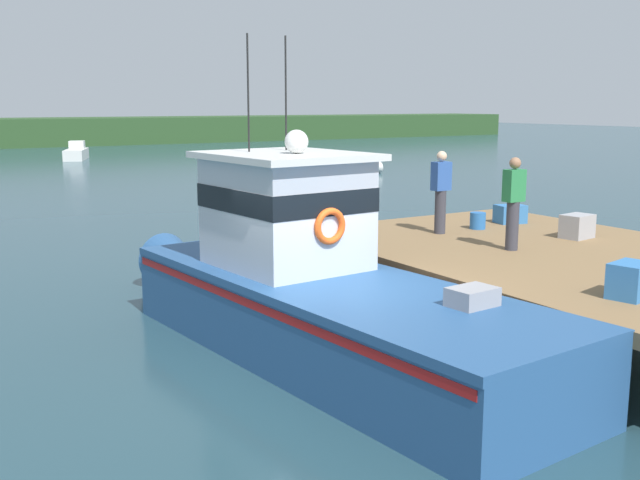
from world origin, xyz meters
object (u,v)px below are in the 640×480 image
Objects in this scene: mooring_buoy_outer at (310,178)px; mooring_buoy_inshore at (188,267)px; crate_stack_mid_dock at (510,214)px; crate_stack_near_edge at (631,280)px; crate_single_by_cleat at (577,226)px; bait_bucket at (478,221)px; deckhand_by_the_boat at (513,202)px; main_fishing_boat at (310,286)px; deckhand_further_back at (441,190)px; moored_boat_near_channel at (77,153)px; moored_boat_mid_harbor at (347,168)px.

mooring_buoy_inshore is at bearing -128.23° from mooring_buoy_outer.
crate_stack_near_edge is (-3.27, -5.44, 0.04)m from crate_stack_mid_dock.
mooring_buoy_outer is at bearing 72.66° from crate_single_by_cleat.
crate_stack_mid_dock is at bearing 10.93° from bait_bucket.
crate_stack_mid_dock is 0.37× the size of deckhand_by_the_boat.
main_fishing_boat is 6.09× the size of deckhand_by_the_boat.
crate_single_by_cleat is at bearing -107.34° from mooring_buoy_outer.
deckhand_further_back is (4.03, 1.77, 1.05)m from main_fishing_boat.
crate_stack_mid_dock is at bearing 6.33° from deckhand_further_back.
main_fishing_boat is 16.54× the size of crate_single_by_cleat.
main_fishing_boat is 16.54× the size of crate_stack_mid_dock.
deckhand_by_the_boat is at bearing -58.64° from mooring_buoy_inshore.
crate_single_by_cleat is at bearing -63.53° from bait_bucket.
crate_single_by_cleat is 4.57m from crate_stack_near_edge.
main_fishing_boat reaches higher than mooring_buoy_inshore.
moored_boat_near_channel is at bearing 88.94° from crate_single_by_cleat.
mooring_buoy_inshore is (-5.64, 5.85, -1.25)m from crate_single_by_cleat.
main_fishing_boat is 2.24× the size of moored_boat_mid_harbor.
mooring_buoy_outer is (5.94, -20.95, -0.24)m from moored_boat_near_channel.
deckhand_by_the_boat is 26.50m from moored_boat_mid_harbor.
crate_stack_mid_dock is at bearing -108.34° from mooring_buoy_outer.
crate_single_by_cleat is at bearing -42.64° from deckhand_further_back.
deckhand_by_the_boat reaches higher than crate_stack_near_edge.
deckhand_further_back is 4.51× the size of mooring_buoy_inshore.
moored_boat_mid_harbor is at bearing 28.58° from mooring_buoy_outer.
bait_bucket is 0.95× the size of mooring_buoy_outer.
bait_bucket is at bearing 62.15° from deckhand_by_the_boat.
crate_single_by_cleat is at bearing -113.28° from moored_boat_mid_harbor.
main_fishing_boat reaches higher than crate_single_by_cleat.
crate_stack_near_edge reaches higher than mooring_buoy_inshore.
deckhand_by_the_boat is 23.51m from mooring_buoy_outer.
crate_stack_near_edge is at bearing -111.31° from mooring_buoy_outer.
main_fishing_boat is at bearing -162.01° from crate_stack_mid_dock.
moored_boat_mid_harbor is (11.99, 23.58, -1.68)m from deckhand_by_the_boat.
bait_bucket is 24.22m from moored_boat_mid_harbor.
crate_stack_mid_dock is at bearing 59.01° from crate_stack_near_edge.
bait_bucket is at bearing -116.88° from moored_boat_mid_harbor.
crate_stack_mid_dock is 1.66× the size of mooring_buoy_inshore.
bait_bucket is 0.21× the size of deckhand_further_back.
crate_stack_mid_dock reaches higher than moored_boat_near_channel.
deckhand_by_the_boat is 0.34× the size of moored_boat_near_channel.
deckhand_further_back is 4.56× the size of mooring_buoy_outer.
moored_boat_mid_harbor is at bearing 55.62° from main_fishing_boat.
deckhand_by_the_boat is 1.97m from deckhand_further_back.
main_fishing_boat is 5.93m from mooring_buoy_inshore.
mooring_buoy_outer is at bearing 68.69° from crate_stack_near_edge.
moored_boat_mid_harbor reaches higher than mooring_buoy_outer.
main_fishing_boat reaches higher than moored_boat_mid_harbor.
crate_single_by_cleat is 1.00× the size of crate_stack_mid_dock.
mooring_buoy_inshore is (-3.70, 6.06, -1.88)m from deckhand_by_the_boat.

